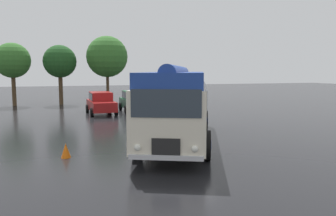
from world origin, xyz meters
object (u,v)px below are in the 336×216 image
object	(u,v)px
traffic_cone	(66,150)
car_near_left	(101,103)
vintage_bus	(178,101)
car_mid_left	(134,101)
car_mid_right	(171,100)

from	to	relation	value
traffic_cone	car_near_left	bearing A→B (deg)	78.29
car_near_left	traffic_cone	size ratio (longest dim) A/B	7.80
vintage_bus	traffic_cone	bearing A→B (deg)	-163.52
traffic_cone	vintage_bus	bearing A→B (deg)	16.48
vintage_bus	car_near_left	world-z (taller)	vintage_bus
vintage_bus	traffic_cone	world-z (taller)	vintage_bus
car_near_left	car_mid_left	distance (m)	2.77
car_mid_right	traffic_cone	distance (m)	15.24
vintage_bus	car_mid_right	world-z (taller)	vintage_bus
vintage_bus	traffic_cone	xyz separation A→B (m)	(-4.97, -1.47, -1.62)
car_mid_right	car_mid_left	bearing A→B (deg)	172.92
traffic_cone	car_mid_right	bearing A→B (deg)	57.08
car_near_left	traffic_cone	bearing A→B (deg)	-101.71
car_mid_right	traffic_cone	size ratio (longest dim) A/B	7.72
vintage_bus	car_near_left	bearing A→B (deg)	102.31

